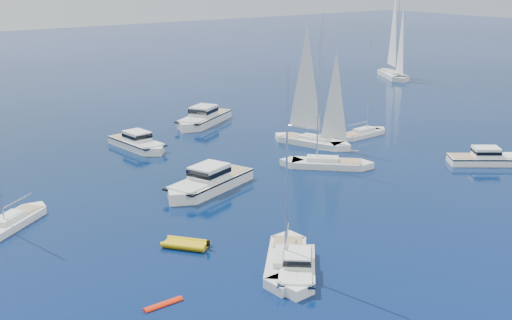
# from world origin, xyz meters

# --- Properties ---
(motor_cruiser_left) EXTENTS (7.02, 7.68, 2.10)m
(motor_cruiser_left) POSITION_xyz_m (-12.36, 11.08, 0.00)
(motor_cruiser_left) COLOR white
(motor_cruiser_left) RESTS_ON ground
(motor_cruiser_centre) EXTENTS (11.92, 7.29, 3.00)m
(motor_cruiser_centre) POSITION_xyz_m (-7.81, 29.90, 0.00)
(motor_cruiser_centre) COLOR white
(motor_cruiser_centre) RESTS_ON ground
(motor_cruiser_far_r) EXTENTS (8.76, 7.44, 2.33)m
(motor_cruiser_far_r) POSITION_xyz_m (20.80, 19.70, 0.00)
(motor_cruiser_far_r) COLOR white
(motor_cruiser_far_r) RESTS_ON ground
(motor_cruiser_distant) EXTENTS (11.80, 9.06, 3.05)m
(motor_cruiser_distant) POSITION_xyz_m (5.89, 53.16, 0.00)
(motor_cruiser_distant) COLOR silver
(motor_cruiser_distant) RESTS_ON ground
(motor_cruiser_horizon) EXTENTS (3.99, 9.97, 2.55)m
(motor_cruiser_horizon) POSITION_xyz_m (-6.54, 47.09, 0.00)
(motor_cruiser_horizon) COLOR white
(motor_cruiser_horizon) RESTS_ON ground
(sailboat_fore) EXTENTS (8.73, 9.40, 14.98)m
(sailboat_fore) POSITION_xyz_m (-11.99, 12.77, 0.00)
(sailboat_fore) COLOR silver
(sailboat_fore) RESTS_ON ground
(sailboat_mid_r) EXTENTS (9.31, 9.03, 15.14)m
(sailboat_mid_r) POSITION_xyz_m (6.17, 28.86, 0.00)
(sailboat_mid_r) COLOR silver
(sailboat_mid_r) RESTS_ON ground
(sailboat_mid_l) EXTENTS (8.60, 7.41, 13.31)m
(sailboat_mid_l) POSITION_xyz_m (-25.45, 31.67, 0.00)
(sailboat_mid_l) COLOR white
(sailboat_mid_l) RESTS_ON ground
(sailboat_centre) EXTENTS (8.72, 2.96, 12.59)m
(sailboat_centre) POSITION_xyz_m (18.45, 36.00, 0.00)
(sailboat_centre) COLOR silver
(sailboat_centre) RESTS_ON ground
(sailboat_sails_r) EXTENTS (6.17, 11.07, 15.80)m
(sailboat_sails_r) POSITION_xyz_m (10.74, 36.60, 0.00)
(sailboat_sails_r) COLOR white
(sailboat_sails_r) RESTS_ON ground
(sailboat_sails_far) EXTENTS (9.09, 12.80, 18.80)m
(sailboat_sails_far) POSITION_xyz_m (54.71, 64.57, 0.00)
(sailboat_sails_far) COLOR silver
(sailboat_sails_far) RESTS_ON ground
(tender_yellow) EXTENTS (3.80, 4.08, 0.95)m
(tender_yellow) POSITION_xyz_m (-16.13, 19.69, 0.00)
(tender_yellow) COLOR gold
(tender_yellow) RESTS_ON ground
(kayak_orange) EXTENTS (2.68, 0.67, 0.30)m
(kayak_orange) POSITION_xyz_m (-21.74, 12.77, 0.00)
(kayak_orange) COLOR red
(kayak_orange) RESTS_ON ground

